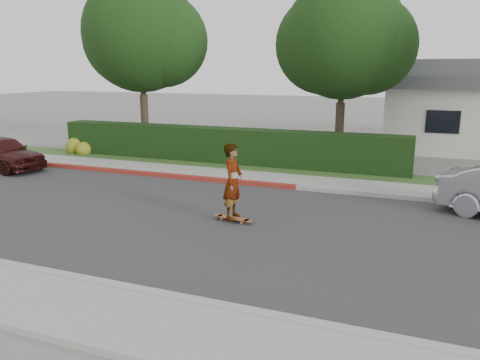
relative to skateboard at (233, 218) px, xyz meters
The scene contains 15 objects.
ground 0.41m from the skateboard, 141.68° to the right, with size 120.00×120.00×0.00m, color slate.
road 0.41m from the skateboard, 141.68° to the right, with size 60.00×8.00×0.01m, color #2D2D30.
curb_near 4.36m from the skateboard, 94.12° to the right, with size 60.00×0.20×0.15m, color #9E9E99.
sidewalk_near 5.26m from the skateboard, 93.41° to the right, with size 60.00×1.60×0.12m, color gray.
curb_far 3.87m from the skateboard, 94.65° to the left, with size 60.00×0.20×0.15m, color #9E9E99.
curb_red_section 6.56m from the skateboard, 144.05° to the left, with size 12.00×0.21×0.15m, color maroon.
sidewalk_far 4.76m from the skateboard, 93.77° to the left, with size 60.00×1.60×0.12m, color gray.
planting_strip 6.36m from the skateboard, 92.82° to the left, with size 60.00×1.60×0.10m, color #2D4C1E.
hedge 7.73m from the skateboard, 115.48° to the left, with size 15.00×1.00×1.50m, color black.
flowering_shrub 12.19m from the skateboard, 147.84° to the left, with size 1.40×1.00×0.90m.
tree_left 12.62m from the skateboard, 132.84° to the left, with size 5.99×5.21×8.00m.
tree_center 10.22m from the skateboard, 82.53° to the left, with size 5.66×4.84×7.44m.
skateboard is the anchor object (origin of this frame).
skateboarder 0.98m from the skateboard, 90.00° to the left, with size 0.70×0.46×1.93m, color white.
car_maroon 11.29m from the skateboard, 165.53° to the left, with size 1.56×3.89×1.32m, color #391312.
Camera 1 is at (4.64, -10.39, 3.82)m, focal length 35.00 mm.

